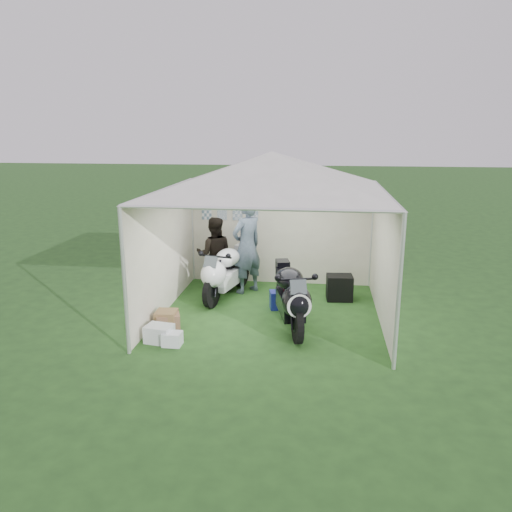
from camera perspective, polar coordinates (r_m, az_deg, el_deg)
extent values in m
plane|color=#21431A|center=(9.47, 1.67, -6.59)|extent=(80.00, 80.00, 0.00)
cylinder|color=silver|center=(7.72, -14.80, -2.95)|extent=(0.06, 0.06, 2.30)
cylinder|color=silver|center=(7.25, 16.03, -4.16)|extent=(0.06, 0.06, 2.30)
cylinder|color=silver|center=(11.41, -7.30, 2.92)|extent=(0.06, 0.06, 2.30)
cylinder|color=silver|center=(11.09, 13.14, 2.34)|extent=(0.06, 0.06, 2.30)
cube|color=beige|center=(11.07, 2.78, 2.68)|extent=(4.00, 0.02, 2.30)
cube|color=beige|center=(9.53, -10.33, 0.56)|extent=(0.02, 4.00, 2.30)
cube|color=beige|center=(9.15, 14.28, -0.23)|extent=(0.02, 4.00, 2.30)
pyramid|color=silver|center=(8.88, 1.80, 9.60)|extent=(5.66, 5.66, 0.70)
cube|color=#99A5B7|center=(11.19, -5.69, 6.38)|extent=(0.22, 0.02, 0.28)
cube|color=#99A5B7|center=(11.11, -3.92, 6.37)|extent=(0.22, 0.02, 0.28)
cube|color=#99A5B7|center=(11.05, -2.13, 6.35)|extent=(0.22, 0.01, 0.28)
cube|color=#99A5B7|center=(11.00, -0.32, 6.32)|extent=(0.22, 0.01, 0.28)
cube|color=#99A5B7|center=(11.23, -5.66, 4.87)|extent=(0.22, 0.02, 0.28)
cube|color=#99A5B7|center=(11.16, -3.90, 4.84)|extent=(0.22, 0.01, 0.28)
cube|color=#99A5B7|center=(11.09, -2.12, 4.81)|extent=(0.22, 0.02, 0.28)
cube|color=#99A5B7|center=(11.04, -0.32, 4.78)|extent=(0.22, 0.01, 0.28)
cylinder|color=#D8590C|center=(10.89, 3.87, 6.74)|extent=(3.20, 0.02, 0.02)
cylinder|color=black|center=(9.72, -5.09, -4.13)|extent=(0.25, 0.63, 0.63)
cylinder|color=black|center=(10.99, -1.77, -1.89)|extent=(0.30, 0.65, 0.63)
cube|color=silver|center=(10.28, -3.45, -2.57)|extent=(0.58, 1.05, 0.31)
ellipsoid|color=silver|center=(9.71, -4.87, -2.07)|extent=(0.60, 0.72, 0.52)
ellipsoid|color=silver|center=(10.26, -3.25, -0.18)|extent=(0.60, 0.73, 0.37)
cube|color=black|center=(10.65, -2.33, 0.02)|extent=(0.41, 0.67, 0.15)
cube|color=silver|center=(10.93, -1.62, 0.86)|extent=(0.30, 0.36, 0.19)
cube|color=black|center=(10.60, -2.54, -1.04)|extent=(0.23, 0.58, 0.10)
cube|color=#3F474C|center=(9.53, -5.23, -0.70)|extent=(0.28, 0.21, 0.22)
cylinder|color=black|center=(8.14, 4.75, -7.75)|extent=(0.26, 0.66, 0.65)
cylinder|color=black|center=(9.55, 3.10, -4.36)|extent=(0.31, 0.67, 0.65)
cube|color=black|center=(8.76, 3.92, -5.51)|extent=(0.60, 1.09, 0.33)
ellipsoid|color=black|center=(8.12, 4.66, -5.19)|extent=(0.63, 0.75, 0.54)
ellipsoid|color=black|center=(8.73, 3.85, -2.58)|extent=(0.62, 0.76, 0.38)
cube|color=black|center=(9.16, 3.39, -2.19)|extent=(0.42, 0.70, 0.15)
cube|color=black|center=(9.47, 3.06, -1.08)|extent=(0.31, 0.37, 0.20)
cube|color=maroon|center=(9.11, 3.48, -3.50)|extent=(0.24, 0.61, 0.11)
cube|color=#3F474C|center=(7.91, 4.87, -3.58)|extent=(0.29, 0.21, 0.23)
cylinder|color=white|center=(7.90, 4.97, -5.76)|extent=(0.39, 0.11, 0.39)
cube|color=#2831CE|center=(9.70, 2.98, -5.01)|extent=(0.52, 0.39, 0.35)
imported|color=black|center=(10.63, -4.78, 0.20)|extent=(0.85, 0.71, 1.60)
imported|color=slate|center=(10.43, -1.05, 1.16)|extent=(0.84, 0.87, 2.01)
cube|color=black|center=(10.28, 9.51, -3.58)|extent=(0.54, 0.45, 0.51)
cube|color=silver|center=(8.38, -11.00, -8.70)|extent=(0.47, 0.39, 0.28)
cube|color=brown|center=(8.89, -10.20, -7.16)|extent=(0.37, 0.37, 0.32)
cube|color=white|center=(8.22, -9.55, -9.33)|extent=(0.30, 0.25, 0.22)
cube|color=brown|center=(8.85, -10.01, -7.42)|extent=(0.47, 0.40, 0.27)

